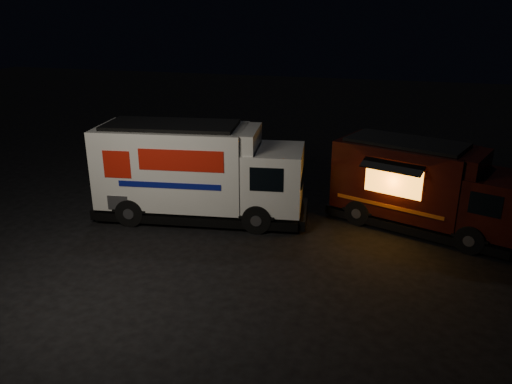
{
  "coord_description": "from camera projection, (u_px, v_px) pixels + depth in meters",
  "views": [
    {
      "loc": [
        6.37,
        -11.85,
        6.39
      ],
      "look_at": [
        2.25,
        2.0,
        1.15
      ],
      "focal_mm": 35.0,
      "sensor_mm": 36.0,
      "label": 1
    }
  ],
  "objects": [
    {
      "name": "red_truck",
      "position": [
        427.0,
        187.0,
        15.2
      ],
      "size": [
        6.18,
        3.95,
        2.7
      ],
      "primitive_type": null,
      "rotation": [
        0.0,
        0.0,
        -0.34
      ],
      "color": "black",
      "rests_on": "ground"
    },
    {
      "name": "ground",
      "position": [
        163.0,
        244.0,
        14.56
      ],
      "size": [
        80.0,
        80.0,
        0.0
      ],
      "primitive_type": "plane",
      "color": "black",
      "rests_on": "ground"
    },
    {
      "name": "white_truck",
      "position": [
        201.0,
        172.0,
        16.0
      ],
      "size": [
        7.12,
        3.34,
        3.1
      ],
      "primitive_type": null,
      "rotation": [
        0.0,
        0.0,
        0.15
      ],
      "color": "white",
      "rests_on": "ground"
    }
  ]
}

